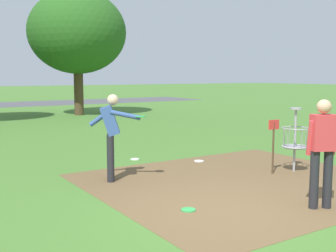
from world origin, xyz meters
The scene contains 9 objects.
ground_plane centered at (0.00, 0.00, 0.00)m, with size 160.00×160.00×0.00m, color #47752D.
dirt_tee_pad centered at (1.51, 1.27, 0.00)m, with size 5.68×5.02×0.01m, color brown.
disc_golf_basket centered at (3.02, 1.34, 0.75)m, with size 0.98×0.58×1.39m.
player_foreground_watching centered at (-0.59, 2.74, 0.99)m, with size 0.89×0.88×1.71m.
player_throwing centered at (1.41, -0.62, 0.97)m, with size 0.49×0.45×1.71m.
frisbee_by_tee centered at (0.80, 4.35, 0.01)m, with size 0.22×0.22×0.02m, color white.
frisbee_mid_grass centered at (1.99, 3.30, 0.01)m, with size 0.24×0.24×0.02m, color white.
frisbee_far_left centered at (-0.40, 0.40, 0.01)m, with size 0.23×0.23×0.02m, color green.
tree_near_left centered at (3.97, 16.37, 4.26)m, with size 5.01×5.01×6.40m.
Camera 1 is at (-4.08, -4.74, 2.08)m, focal length 45.19 mm.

